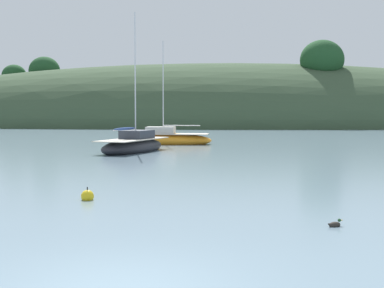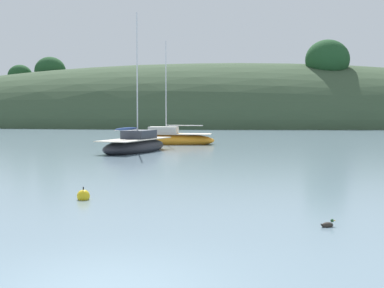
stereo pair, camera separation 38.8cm
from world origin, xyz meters
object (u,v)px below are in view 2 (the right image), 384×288
(sailboat_navy_dinghy, at_px, (170,139))
(mooring_buoy_channel, at_px, (83,196))
(sailboat_orange_cutter, at_px, (135,145))
(duck_lone_right, at_px, (328,225))

(sailboat_navy_dinghy, height_order, mooring_buoy_channel, sailboat_navy_dinghy)
(sailboat_orange_cutter, height_order, duck_lone_right, sailboat_orange_cutter)
(sailboat_navy_dinghy, distance_m, duck_lone_right, 34.15)
(sailboat_orange_cutter, relative_size, duck_lone_right, 25.47)
(sailboat_navy_dinghy, bearing_deg, sailboat_orange_cutter, -99.51)
(sailboat_orange_cutter, relative_size, mooring_buoy_channel, 19.36)
(sailboat_navy_dinghy, relative_size, mooring_buoy_channel, 17.56)
(duck_lone_right, bearing_deg, sailboat_orange_cutter, 111.57)
(sailboat_navy_dinghy, height_order, sailboat_orange_cutter, sailboat_orange_cutter)
(duck_lone_right, bearing_deg, mooring_buoy_channel, 154.30)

